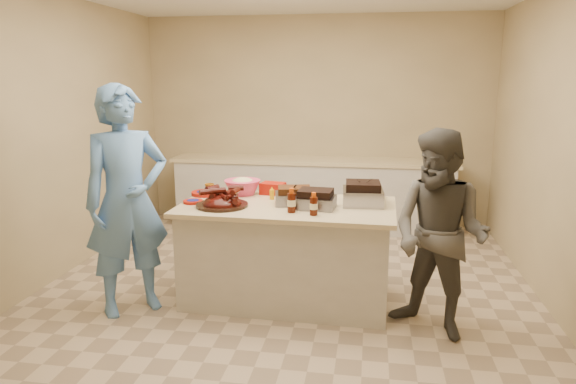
% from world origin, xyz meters
% --- Properties ---
extents(room, '(4.50, 5.00, 2.70)m').
position_xyz_m(room, '(0.00, 0.00, 0.00)').
color(room, tan).
rests_on(room, ground).
extents(back_counter, '(3.60, 0.64, 0.90)m').
position_xyz_m(back_counter, '(0.00, 2.20, 0.45)').
color(back_counter, beige).
rests_on(back_counter, ground).
extents(island, '(1.84, 1.00, 0.86)m').
position_xyz_m(island, '(0.04, -0.08, 0.00)').
color(island, beige).
rests_on(island, ground).
extents(rib_platter, '(0.49, 0.49, 0.18)m').
position_xyz_m(rib_platter, '(-0.49, -0.22, 0.86)').
color(rib_platter, '#440D08').
rests_on(rib_platter, island).
extents(pulled_pork_tray, '(0.36, 0.30, 0.10)m').
position_xyz_m(pulled_pork_tray, '(0.10, -0.05, 0.86)').
color(pulled_pork_tray, '#47230F').
rests_on(pulled_pork_tray, island).
extents(brisket_tray, '(0.34, 0.29, 0.10)m').
position_xyz_m(brisket_tray, '(0.29, -0.15, 0.86)').
color(brisket_tray, black).
rests_on(brisket_tray, island).
extents(roasting_pan, '(0.35, 0.35, 0.13)m').
position_xyz_m(roasting_pan, '(0.68, 0.04, 0.86)').
color(roasting_pan, gray).
rests_on(roasting_pan, island).
extents(coleslaw_bowl, '(0.34, 0.34, 0.23)m').
position_xyz_m(coleslaw_bowl, '(-0.43, 0.24, 0.86)').
color(coleslaw_bowl, '#D63862').
rests_on(coleslaw_bowl, island).
extents(sausage_plate, '(0.34, 0.34, 0.05)m').
position_xyz_m(sausage_plate, '(0.16, 0.14, 0.86)').
color(sausage_plate, silver).
rests_on(sausage_plate, island).
extents(mac_cheese_dish, '(0.33, 0.25, 0.08)m').
position_xyz_m(mac_cheese_dish, '(0.69, 0.28, 0.86)').
color(mac_cheese_dish, orange).
rests_on(mac_cheese_dish, island).
extents(bbq_bottle_a, '(0.07, 0.07, 0.20)m').
position_xyz_m(bbq_bottle_a, '(0.12, -0.32, 0.86)').
color(bbq_bottle_a, '#380E04').
rests_on(bbq_bottle_a, island).
extents(bbq_bottle_b, '(0.06, 0.06, 0.18)m').
position_xyz_m(bbq_bottle_b, '(0.30, -0.38, 0.86)').
color(bbq_bottle_b, '#380E04').
rests_on(bbq_bottle_b, island).
extents(mustard_bottle, '(0.04, 0.04, 0.11)m').
position_xyz_m(mustard_bottle, '(-0.12, 0.09, 0.86)').
color(mustard_bottle, '#E09B08').
rests_on(mustard_bottle, island).
extents(sauce_bowl, '(0.14, 0.05, 0.13)m').
position_xyz_m(sauce_bowl, '(0.08, 0.16, 0.86)').
color(sauce_bowl, silver).
rests_on(sauce_bowl, island).
extents(plate_stack_large, '(0.26, 0.26, 0.03)m').
position_xyz_m(plate_stack_large, '(-0.76, 0.17, 0.86)').
color(plate_stack_large, '#921106').
rests_on(plate_stack_large, island).
extents(plate_stack_small, '(0.17, 0.17, 0.02)m').
position_xyz_m(plate_stack_small, '(-0.77, -0.15, 0.86)').
color(plate_stack_small, '#921106').
rests_on(plate_stack_small, island).
extents(plastic_cup, '(0.09, 0.08, 0.09)m').
position_xyz_m(plastic_cup, '(-0.76, 0.28, 0.86)').
color(plastic_cup, '#8C510B').
rests_on(plastic_cup, island).
extents(basket_stack, '(0.24, 0.20, 0.11)m').
position_xyz_m(basket_stack, '(-0.15, 0.30, 0.86)').
color(basket_stack, '#921106').
rests_on(basket_stack, island).
extents(guest_blue, '(1.76, 1.85, 0.45)m').
position_xyz_m(guest_blue, '(-1.20, -0.48, 0.00)').
color(guest_blue, '#5788CB').
rests_on(guest_blue, ground).
extents(guest_gray, '(1.50, 1.72, 0.59)m').
position_xyz_m(guest_gray, '(1.25, -0.50, 0.00)').
color(guest_gray, '#514F4A').
rests_on(guest_gray, ground).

